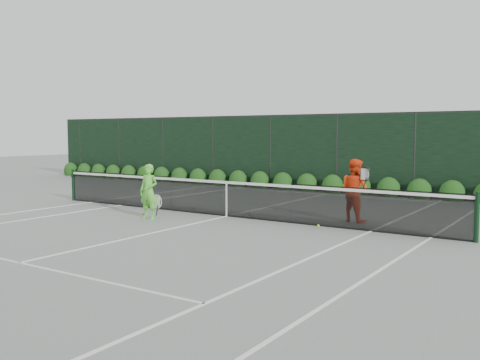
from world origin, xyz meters
The scene contains 8 objects.
ground centered at (0.00, 0.00, 0.00)m, with size 80.00×80.00×0.00m, color gray.
tennis_net centered at (-0.02, 0.00, 0.53)m, with size 12.90×0.10×1.07m.
player_woman centered at (-1.53, -1.46, 0.73)m, with size 0.64×0.41×1.47m.
player_man centered at (3.25, 1.15, 0.82)m, with size 0.97×0.83×1.63m.
court_lines centered at (0.00, 0.00, 0.01)m, with size 11.03×23.83×0.01m.
windscreen_fence centered at (0.00, -2.71, 1.51)m, with size 32.00×21.07×3.06m.
hedge_row centered at (0.00, 7.15, 0.23)m, with size 31.66×0.65×0.94m.
tennis_balls centered at (-0.13, -0.02, 0.03)m, with size 5.06×1.73×0.07m.
Camera 1 is at (8.39, -11.96, 2.29)m, focal length 40.00 mm.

